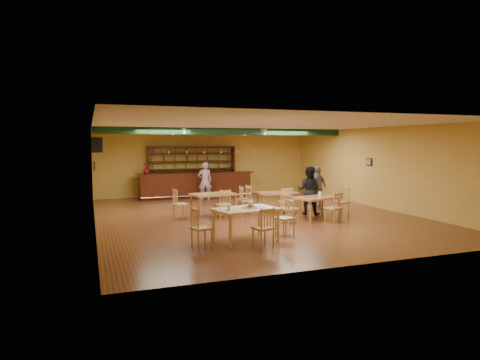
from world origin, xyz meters
name	(u,v)px	position (x,y,z in m)	size (l,w,h in m)	color
floor	(253,215)	(0.00, 0.00, 0.00)	(12.00, 12.00, 0.00)	#522E17
ceiling_beam	(227,132)	(0.00, 2.80, 2.87)	(10.00, 0.30, 0.25)	black
track_rail_left	(178,130)	(-1.80, 3.40, 2.94)	(0.05, 2.50, 0.05)	silver
track_rail_right	(254,131)	(1.40, 3.40, 2.94)	(0.05, 2.50, 0.05)	silver
ac_unit	(97,145)	(-4.80, 4.20, 2.35)	(0.34, 0.70, 0.48)	silver
picture_left	(94,166)	(-4.97, 1.00, 1.70)	(0.04, 0.34, 0.28)	black
picture_right	(369,162)	(4.97, 0.50, 1.70)	(0.04, 0.34, 0.28)	black
bar_counter	(196,185)	(-0.70, 5.15, 0.56)	(5.20, 0.85, 1.13)	black
back_bar_hutch	(192,171)	(-0.70, 5.78, 1.14)	(4.02, 0.40, 2.28)	black
poinsettia	(146,168)	(-2.85, 5.15, 1.35)	(0.25, 0.25, 0.44)	maroon
dining_table_a	(214,204)	(-1.23, 0.51, 0.37)	(1.47, 0.88, 0.73)	#9F6C38
dining_table_b	(277,202)	(1.06, 0.37, 0.35)	(1.40, 0.84, 0.70)	#9F6C38
dining_table_d	(317,208)	(1.62, -1.36, 0.36)	(1.45, 0.87, 0.73)	#9F6C38
near_table	(246,225)	(-1.53, -3.34, 0.41)	(1.52, 0.98, 0.82)	beige
pizza_tray	(250,208)	(-1.42, -3.34, 0.82)	(0.40, 0.40, 0.01)	silver
parmesan_shaker	(229,208)	(-2.02, -3.50, 0.87)	(0.07, 0.07, 0.11)	#EAE5C6
napkin_stack	(257,206)	(-1.15, -3.12, 0.83)	(0.20, 0.15, 0.03)	white
pizza_server	(255,207)	(-1.26, -3.29, 0.83)	(0.32, 0.09, 0.00)	silver
side_plate	(272,208)	(-0.93, -3.56, 0.82)	(0.22, 0.22, 0.01)	white
patron_bar	(205,181)	(-0.49, 4.33, 0.81)	(0.59, 0.39, 1.62)	#7F4AA0
patron_right_a	(309,190)	(1.86, -0.43, 0.82)	(0.80, 0.62, 1.64)	black
patron_right_b	(317,187)	(2.82, 0.64, 0.78)	(0.92, 0.38, 1.56)	gray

